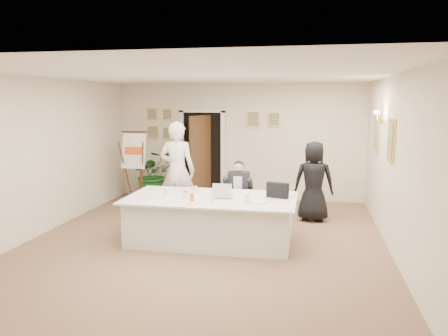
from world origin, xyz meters
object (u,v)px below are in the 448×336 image
conference_table (211,219)px  steel_jug (185,195)px  flip_chart (136,171)px  oj_glass (192,198)px  paper_stack (257,202)px  laptop_bag (278,190)px  standing_man (177,171)px  potted_palm (154,174)px  seated_man (238,193)px  standing_woman (314,181)px  laptop (223,189)px

conference_table → steel_jug: bearing=-159.9°
flip_chart → oj_glass: size_ratio=12.81×
flip_chart → paper_stack: 4.07m
laptop_bag → standing_man: bearing=168.1°
flip_chart → potted_palm: bearing=80.8°
flip_chart → standing_man: size_ratio=0.84×
conference_table → seated_man: 1.09m
steel_jug → potted_palm: bearing=118.3°
standing_woman → steel_jug: 2.81m
paper_stack → oj_glass: 1.05m
laptop_bag → conference_table: bearing=-154.9°
potted_palm → laptop: size_ratio=3.35×
conference_table → seated_man: (0.30, 1.02, 0.24)m
conference_table → seated_man: bearing=73.8°
laptop → steel_jug: 0.64m
paper_stack → laptop: bearing=157.4°
conference_table → seated_man: size_ratio=2.23×
conference_table → paper_stack: (0.81, -0.24, 0.40)m
conference_table → steel_jug: steel_jug is taller
steel_jug → laptop: bearing=15.1°
seated_man → oj_glass: (-0.52, -1.42, 0.20)m
seated_man → standing_man: 1.36m
conference_table → standing_man: (-0.99, 1.30, 0.60)m
potted_palm → steel_jug: 3.76m
conference_table → standing_woman: (1.71, 1.69, 0.41)m
paper_stack → oj_glass: bearing=-171.3°
seated_man → flip_chart: flip_chart is taller
standing_man → laptop: 1.75m
oj_glass → steel_jug: 0.31m
seated_man → conference_table: bearing=-120.5°
potted_palm → seated_man: bearing=-40.6°
seated_man → standing_woman: bearing=11.0°
standing_man → oj_glass: standing_man is taller
conference_table → laptop_bag: bearing=8.7°
standing_man → steel_jug: (0.58, -1.44, -0.16)m
conference_table → standing_man: size_ratio=1.44×
conference_table → oj_glass: size_ratio=21.93×
standing_woman → laptop: (-1.50, -1.67, 0.11)m
standing_woman → laptop_bag: 1.64m
potted_palm → oj_glass: (1.96, -3.55, 0.26)m
seated_man → oj_glass: bearing=-124.4°
standing_woman → oj_glass: bearing=49.2°
standing_woman → laptop_bag: (-0.61, -1.52, 0.10)m
laptop → paper_stack: size_ratio=1.20×
standing_woman → laptop: bearing=50.1°
potted_palm → laptop_bag: 4.45m
paper_stack → potted_palm: bearing=131.5°
flip_chart → potted_palm: size_ratio=1.43×
standing_woman → paper_stack: 2.13m
flip_chart → steel_jug: flip_chart is taller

